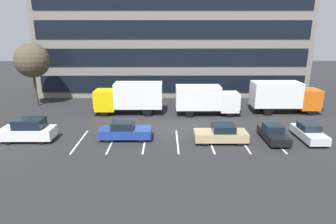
{
  "coord_description": "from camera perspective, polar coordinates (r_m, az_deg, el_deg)",
  "views": [
    {
      "loc": [
        -0.97,
        -26.88,
        9.4
      ],
      "look_at": [
        -0.78,
        0.9,
        1.4
      ],
      "focal_mm": 31.39,
      "sensor_mm": 36.0,
      "label": 1
    }
  ],
  "objects": [
    {
      "name": "ground_plane",
      "position": [
        28.49,
        1.58,
        -3.2
      ],
      "size": [
        120.0,
        120.0,
        0.0
      ],
      "primitive_type": "plane",
      "color": "#262628"
    },
    {
      "name": "office_building",
      "position": [
        44.89,
        0.87,
        13.26
      ],
      "size": [
        37.56,
        10.36,
        14.4
      ],
      "color": "slate",
      "rests_on": "ground_plane"
    },
    {
      "name": "lot_markings",
      "position": [
        25.36,
        1.83,
        -5.69
      ],
      "size": [
        16.94,
        5.4,
        0.01
      ],
      "color": "silver",
      "rests_on": "ground_plane"
    },
    {
      "name": "box_truck_white",
      "position": [
        32.73,
        7.38,
        2.58
      ],
      "size": [
        7.05,
        2.34,
        3.27
      ],
      "color": "white",
      "rests_on": "ground_plane"
    },
    {
      "name": "box_truck_yellow",
      "position": [
        33.1,
        -7.4,
        2.99
      ],
      "size": [
        7.62,
        2.52,
        3.53
      ],
      "color": "yellow",
      "rests_on": "ground_plane"
    },
    {
      "name": "box_truck_orange",
      "position": [
        35.73,
        21.6,
        2.98
      ],
      "size": [
        7.67,
        2.54,
        3.55
      ],
      "color": "#D85914",
      "rests_on": "ground_plane"
    },
    {
      "name": "sedan_black",
      "position": [
        26.83,
        19.76,
        -3.91
      ],
      "size": [
        1.66,
        3.96,
        1.42
      ],
      "color": "black",
      "rests_on": "ground_plane"
    },
    {
      "name": "sedan_tan",
      "position": [
        25.3,
        10.28,
        -4.2
      ],
      "size": [
        4.44,
        1.86,
        1.59
      ],
      "color": "tan",
      "rests_on": "ground_plane"
    },
    {
      "name": "sedan_silver",
      "position": [
        28.2,
        25.71,
        -3.59
      ],
      "size": [
        1.7,
        4.06,
        1.45
      ],
      "color": "silver",
      "rests_on": "ground_plane"
    },
    {
      "name": "suv_white",
      "position": [
        27.82,
        -25.48,
        -3.21
      ],
      "size": [
        4.41,
        1.87,
        1.99
      ],
      "color": "white",
      "rests_on": "ground_plane"
    },
    {
      "name": "sedan_navy",
      "position": [
        25.84,
        -8.36,
        -3.65
      ],
      "size": [
        4.48,
        1.87,
        1.6
      ],
      "color": "navy",
      "rests_on": "ground_plane"
    },
    {
      "name": "bare_tree",
      "position": [
        39.16,
        -24.89,
        9.05
      ],
      "size": [
        4.09,
        4.09,
        7.68
      ],
      "color": "#473323",
      "rests_on": "ground_plane"
    }
  ]
}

